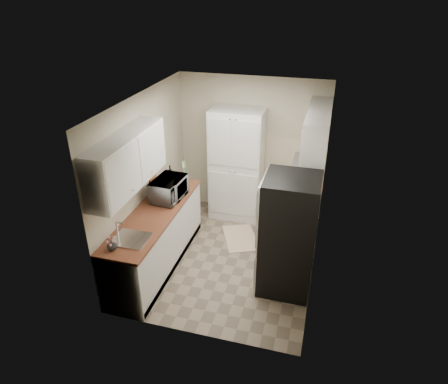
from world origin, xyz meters
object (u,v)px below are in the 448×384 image
(electric_range, at_px, (295,228))
(refrigerator, at_px, (288,235))
(pantry_cabinet, at_px, (237,165))
(toaster_oven, at_px, (311,173))
(microwave, at_px, (169,189))
(wine_bottle, at_px, (170,175))

(electric_range, relative_size, refrigerator, 0.66)
(pantry_cabinet, distance_m, refrigerator, 2.07)
(toaster_oven, bearing_deg, microwave, -127.97)
(pantry_cabinet, relative_size, electric_range, 1.77)
(electric_range, bearing_deg, refrigerator, -92.48)
(electric_range, height_order, wine_bottle, wine_bottle)
(wine_bottle, bearing_deg, pantry_cabinet, 41.69)
(electric_range, bearing_deg, pantry_cabinet, 141.78)
(pantry_cabinet, bearing_deg, microwave, -119.20)
(pantry_cabinet, height_order, wine_bottle, pantry_cabinet)
(electric_range, height_order, microwave, microwave)
(pantry_cabinet, xyz_separation_m, toaster_oven, (1.29, 0.01, 0.01))
(pantry_cabinet, xyz_separation_m, electric_range, (1.17, -0.93, -0.52))
(electric_range, xyz_separation_m, toaster_oven, (0.12, 0.94, 0.54))
(microwave, bearing_deg, wine_bottle, 24.54)
(microwave, xyz_separation_m, toaster_oven, (2.02, 1.32, -0.07))
(microwave, bearing_deg, electric_range, -74.18)
(refrigerator, height_order, toaster_oven, refrigerator)
(electric_range, bearing_deg, toaster_oven, 82.97)
(pantry_cabinet, distance_m, wine_bottle, 1.22)
(pantry_cabinet, height_order, electric_range, pantry_cabinet)
(pantry_cabinet, bearing_deg, toaster_oven, 0.45)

